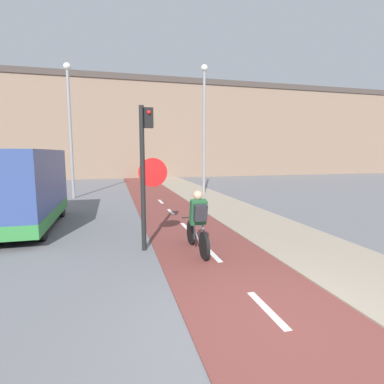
{
  "coord_description": "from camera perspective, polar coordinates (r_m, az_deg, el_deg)",
  "views": [
    {
      "loc": [
        -2.1,
        -3.18,
        2.29
      ],
      "look_at": [
        0.0,
        4.79,
        1.2
      ],
      "focal_mm": 28.0,
      "sensor_mm": 36.0,
      "label": 1
    }
  ],
  "objects": [
    {
      "name": "ground_plane",
      "position": [
        4.44,
        17.5,
        -23.83
      ],
      "size": [
        120.0,
        120.0,
        0.0
      ],
      "primitive_type": "plane",
      "color": "slate"
    },
    {
      "name": "bike_lane",
      "position": [
        4.44,
        17.47,
        -23.7
      ],
      "size": [
        2.45,
        60.0,
        0.02
      ],
      "color": "brown",
      "rests_on": "ground_plane"
    },
    {
      "name": "building_row_background",
      "position": [
        29.84,
        -10.93,
        11.65
      ],
      "size": [
        60.0,
        5.2,
        9.0
      ],
      "color": "#89705B",
      "rests_on": "ground_plane"
    },
    {
      "name": "traffic_light_pole",
      "position": [
        6.94,
        -8.75,
        5.52
      ],
      "size": [
        0.67,
        0.25,
        3.33
      ],
      "color": "black",
      "rests_on": "ground_plane"
    },
    {
      "name": "street_lamp_far",
      "position": [
        16.29,
        -22.27,
        13.14
      ],
      "size": [
        0.36,
        0.36,
        6.58
      ],
      "color": "gray",
      "rests_on": "ground_plane"
    },
    {
      "name": "street_lamp_sidewalk",
      "position": [
        16.22,
        2.32,
        14.11
      ],
      "size": [
        0.36,
        0.36,
        6.79
      ],
      "color": "gray",
      "rests_on": "ground_plane"
    },
    {
      "name": "cyclist_near",
      "position": [
        6.84,
        1.14,
        -5.9
      ],
      "size": [
        0.46,
        1.74,
        1.44
      ],
      "color": "black",
      "rests_on": "ground_plane"
    },
    {
      "name": "van",
      "position": [
        10.31,
        -30.16,
        0.28
      ],
      "size": [
        2.02,
        4.67,
        2.37
      ],
      "color": "#334784",
      "rests_on": "ground_plane"
    }
  ]
}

